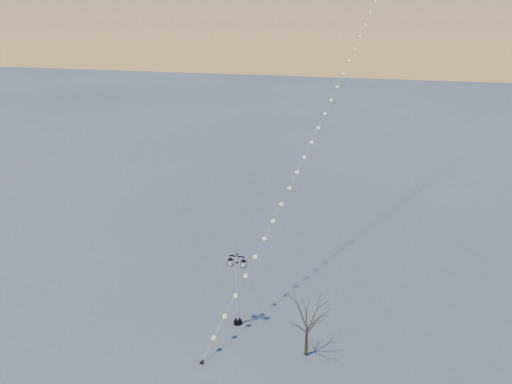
% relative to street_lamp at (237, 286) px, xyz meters
% --- Properties ---
extents(ground, '(300.00, 300.00, 0.00)m').
position_rel_street_lamp_xyz_m(ground, '(-0.30, -2.90, -3.04)').
color(ground, '#5B5C5C').
rests_on(ground, ground).
extents(street_lamp, '(1.40, 0.61, 5.49)m').
position_rel_street_lamp_xyz_m(street_lamp, '(0.00, 0.00, 0.00)').
color(street_lamp, black).
rests_on(street_lamp, ground).
extents(bare_tree, '(2.29, 2.29, 3.80)m').
position_rel_street_lamp_xyz_m(bare_tree, '(5.19, -2.00, -0.40)').
color(bare_tree, '#403625').
rests_on(bare_tree, ground).
extents(kite_train, '(11.77, 46.63, 35.24)m').
position_rel_street_lamp_xyz_m(kite_train, '(4.69, 18.42, 14.50)').
color(kite_train, black).
rests_on(kite_train, ground).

